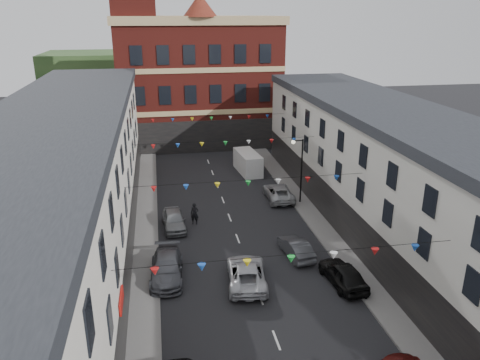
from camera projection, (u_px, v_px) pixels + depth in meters
ground at (260, 298)px, 28.44m from camera, size 160.00×160.00×0.00m
pavement_left at (145, 290)px, 29.12m from camera, size 1.80×64.00×0.15m
pavement_right at (354, 269)px, 31.41m from camera, size 1.80×64.00×0.15m
terrace_left at (48, 225)px, 25.61m from camera, size 8.40×56.00×10.70m
terrace_right at (439, 205)px, 29.68m from camera, size 8.40×56.00×9.70m
civic_building at (198, 80)px, 60.87m from camera, size 20.60×13.30×18.50m
clock_tower at (135, 26)px, 54.60m from camera, size 5.60×5.60×30.00m
distant_hill at (164, 80)px, 83.56m from camera, size 40.00×14.00×10.00m
street_lamp at (299, 163)px, 41.18m from camera, size 1.10×0.36×6.00m
car_left_d at (167, 268)px, 30.31m from camera, size 2.39×5.21×1.48m
car_left_e at (174, 220)px, 37.38m from camera, size 1.94×4.34×1.45m
car_right_d at (343, 274)px, 29.60m from camera, size 2.18×4.52×1.49m
car_right_e at (296, 248)px, 33.11m from camera, size 1.87×4.11×1.31m
car_right_f at (278, 192)px, 43.23m from camera, size 2.35×4.94×1.36m
moving_car at (247, 273)px, 29.75m from camera, size 2.98×5.40×1.43m
white_van at (248, 162)px, 50.47m from camera, size 2.43×5.19×2.22m
pedestrian at (195, 214)px, 38.07m from camera, size 0.76×0.61×1.82m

